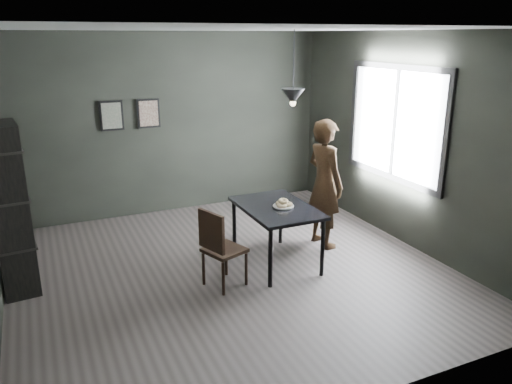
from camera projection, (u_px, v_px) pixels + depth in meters
name	position (u px, v px, depth m)	size (l,w,h in m)	color
ground	(231.00, 271.00, 6.05)	(5.00, 5.00, 0.00)	#36302E
back_wall	(171.00, 124.00, 7.80)	(5.00, 0.10, 2.80)	black
ceiling	(227.00, 29.00, 5.21)	(5.00, 5.00, 0.02)	silver
window_assembly	(395.00, 123.00, 6.71)	(0.04, 1.96, 1.56)	white
cafe_table	(276.00, 212.00, 6.08)	(0.80, 1.20, 0.75)	black
white_plate	(283.00, 207.00, 6.03)	(0.23, 0.23, 0.01)	silver
donut_pile	(283.00, 204.00, 6.02)	(0.21, 0.21, 0.09)	beige
woman	(325.00, 184.00, 6.58)	(0.63, 0.41, 1.72)	black
wood_chair	(219.00, 244.00, 5.52)	(0.51, 0.51, 0.93)	black
shelf_unit	(10.00, 210.00, 5.37)	(0.35, 0.63, 1.88)	black
pendant_lamp	(293.00, 96.00, 5.85)	(0.28, 0.28, 0.86)	black
framed_print_left	(112.00, 116.00, 7.36)	(0.34, 0.04, 0.44)	black
framed_print_right	(149.00, 113.00, 7.57)	(0.34, 0.04, 0.44)	black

